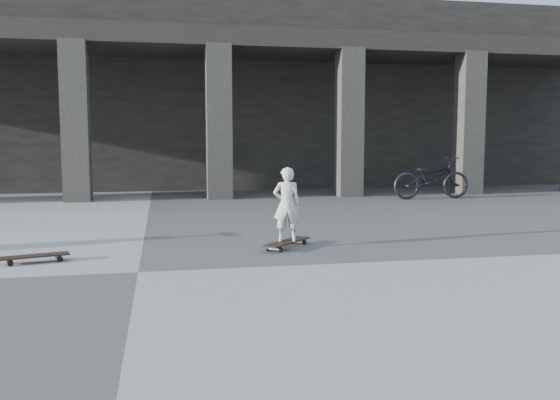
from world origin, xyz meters
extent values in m
plane|color=#4A4A48|center=(0.00, 0.00, 0.00)|extent=(90.00, 90.00, 0.00)
cube|color=black|center=(0.00, 14.00, 3.00)|extent=(28.00, 6.00, 6.00)
cube|color=black|center=(0.00, 9.60, 4.20)|extent=(28.00, 2.80, 0.50)
cube|color=#2F2C27|center=(-1.79, 8.50, 2.00)|extent=(0.65, 0.65, 4.00)
cube|color=#2F2C27|center=(1.79, 8.50, 2.00)|extent=(0.65, 0.65, 4.00)
cube|color=#2F2C27|center=(5.36, 8.50, 2.00)|extent=(0.65, 0.65, 4.00)
cube|color=#2F2C27|center=(8.93, 8.50, 2.00)|extent=(0.65, 0.65, 4.00)
cube|color=black|center=(2.06, 1.20, 0.09)|extent=(0.84, 0.88, 0.02)
cube|color=#B2B2B7|center=(2.30, 1.45, 0.05)|extent=(0.19, 0.18, 0.03)
cube|color=#B2B2B7|center=(1.83, 0.94, 0.05)|extent=(0.19, 0.18, 0.03)
cylinder|color=black|center=(2.22, 1.52, 0.04)|extent=(0.07, 0.07, 0.07)
cylinder|color=black|center=(2.37, 1.38, 0.04)|extent=(0.07, 0.07, 0.07)
cylinder|color=black|center=(1.75, 1.01, 0.04)|extent=(0.07, 0.07, 0.07)
cylinder|color=black|center=(1.91, 0.87, 0.04)|extent=(0.07, 0.07, 0.07)
cube|color=black|center=(-1.32, 0.82, 0.09)|extent=(0.86, 0.44, 0.02)
cube|color=#B2B2B7|center=(-1.04, 0.90, 0.05)|extent=(0.10, 0.20, 0.03)
cube|color=#B2B2B7|center=(-1.60, 0.74, 0.05)|extent=(0.10, 0.20, 0.03)
cylinder|color=black|center=(-1.06, 0.99, 0.04)|extent=(0.08, 0.05, 0.07)
cylinder|color=black|center=(-1.01, 0.81, 0.04)|extent=(0.08, 0.05, 0.07)
cylinder|color=black|center=(-1.63, 0.83, 0.04)|extent=(0.08, 0.05, 0.07)
cylinder|color=black|center=(-1.57, 0.65, 0.04)|extent=(0.08, 0.05, 0.07)
imported|color=beige|center=(2.06, 1.20, 0.64)|extent=(0.43, 0.32, 1.08)
imported|color=black|center=(7.24, 7.30, 0.55)|extent=(2.11, 0.77, 1.10)
camera|label=1|loc=(0.30, -7.12, 1.59)|focal=38.00mm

